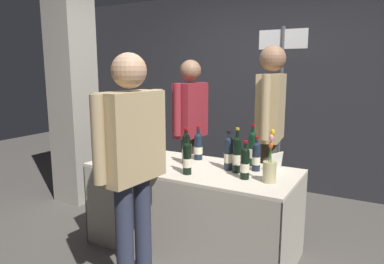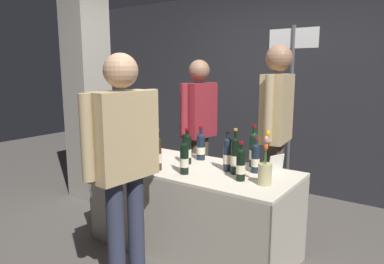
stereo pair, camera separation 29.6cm
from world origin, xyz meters
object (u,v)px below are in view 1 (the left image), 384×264
display_bottle_0 (133,142)px  flower_vase (270,169)px  taster_foreground_right (132,154)px  booth_signpost (280,99)px  wine_glass_near_vendor (134,150)px  tasting_table (192,191)px  vendor_presenter (270,120)px  concrete_pillar (72,69)px  featured_wine_bottle (198,146)px

display_bottle_0 → flower_vase: (1.39, -0.17, -0.03)m
taster_foreground_right → booth_signpost: 2.01m
display_bottle_0 → wine_glass_near_vendor: size_ratio=2.21×
tasting_table → taster_foreground_right: taster_foreground_right is taller
vendor_presenter → flower_vase: bearing=10.9°
concrete_pillar → taster_foreground_right: (1.77, -1.13, -0.56)m
display_bottle_0 → taster_foreground_right: size_ratio=0.18×
featured_wine_bottle → display_bottle_0: 0.64m
wine_glass_near_vendor → booth_signpost: (0.94, 1.32, 0.40)m
booth_signpost → featured_wine_bottle: bearing=-116.4°
concrete_pillar → vendor_presenter: size_ratio=1.76×
display_bottle_0 → booth_signpost: booth_signpost is taller
display_bottle_0 → flower_vase: size_ratio=0.77×
concrete_pillar → taster_foreground_right: bearing=-32.6°
featured_wine_bottle → taster_foreground_right: size_ratio=0.19×
tasting_table → booth_signpost: booth_signpost is taller
tasting_table → vendor_presenter: 1.03m
wine_glass_near_vendor → display_bottle_0: bearing=128.7°
display_bottle_0 → vendor_presenter: (1.14, 0.66, 0.21)m
display_bottle_0 → taster_foreground_right: bearing=-51.8°
tasting_table → booth_signpost: (0.41, 1.20, 0.73)m
vendor_presenter → booth_signpost: bearing=178.3°
wine_glass_near_vendor → tasting_table: bearing=12.8°
display_bottle_0 → taster_foreground_right: taster_foreground_right is taller
featured_wine_bottle → taster_foreground_right: bearing=-88.4°
concrete_pillar → vendor_presenter: concrete_pillar is taller
wine_glass_near_vendor → flower_vase: 1.24m
concrete_pillar → tasting_table: 2.12m
taster_foreground_right → flower_vase: bearing=-44.2°
vendor_presenter → taster_foreground_right: vendor_presenter is taller
wine_glass_near_vendor → booth_signpost: size_ratio=0.07×
concrete_pillar → tasting_table: bearing=-11.9°
concrete_pillar → featured_wine_bottle: (1.74, -0.14, -0.70)m
tasting_table → wine_glass_near_vendor: (-0.53, -0.12, 0.33)m
concrete_pillar → taster_foreground_right: size_ratio=1.88×
vendor_presenter → taster_foreground_right: 1.57m
display_bottle_0 → wine_glass_near_vendor: (0.16, -0.20, -0.03)m
tasting_table → taster_foreground_right: size_ratio=1.06×
tasting_table → vendor_presenter: size_ratio=0.99×
featured_wine_bottle → flower_vase: bearing=-23.1°
flower_vase → vendor_presenter: 0.90m
wine_glass_near_vendor → flower_vase: size_ratio=0.35×
flower_vase → booth_signpost: 1.38m
wine_glass_near_vendor → taster_foreground_right: (0.49, -0.63, 0.16)m
tasting_table → taster_foreground_right: 0.90m
featured_wine_bottle → display_bottle_0: (-0.62, -0.16, 0.01)m
concrete_pillar → tasting_table: concrete_pillar is taller
featured_wine_bottle → tasting_table: bearing=-74.0°
flower_vase → taster_foreground_right: (-0.74, -0.66, 0.16)m
concrete_pillar → booth_signpost: (2.22, 0.82, -0.32)m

